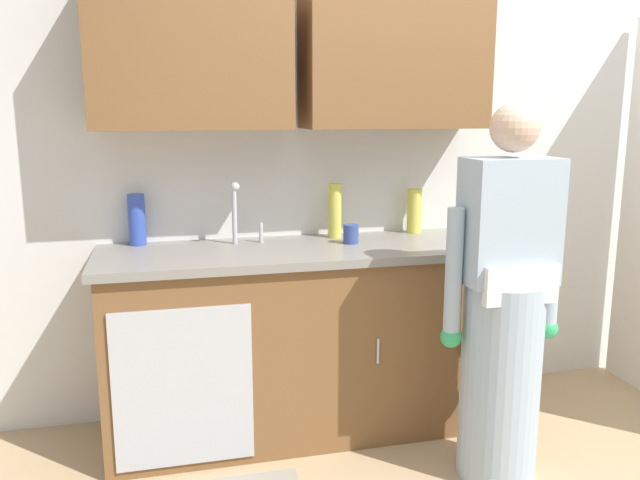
# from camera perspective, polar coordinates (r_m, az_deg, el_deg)

# --- Properties ---
(kitchen_wall_with_uppers) EXTENTS (4.80, 0.44, 2.70)m
(kitchen_wall_with_uppers) POSITION_cam_1_polar(r_m,az_deg,el_deg) (3.43, 4.20, 9.55)
(kitchen_wall_with_uppers) COLOR silver
(kitchen_wall_with_uppers) RESTS_ON ground
(counter_cabinet) EXTENTS (1.90, 0.62, 0.90)m
(counter_cabinet) POSITION_cam_1_polar(r_m,az_deg,el_deg) (3.23, -1.52, -9.13)
(counter_cabinet) COLOR brown
(counter_cabinet) RESTS_ON ground
(countertop) EXTENTS (1.96, 0.66, 0.04)m
(countertop) POSITION_cam_1_polar(r_m,az_deg,el_deg) (3.10, -1.52, -0.96)
(countertop) COLOR gray
(countertop) RESTS_ON counter_cabinet
(sink) EXTENTS (0.50, 0.36, 0.35)m
(sink) POSITION_cam_1_polar(r_m,az_deg,el_deg) (3.06, -6.54, -1.08)
(sink) COLOR #B7BABF
(sink) RESTS_ON counter_cabinet
(person_at_sink) EXTENTS (0.55, 0.34, 1.62)m
(person_at_sink) POSITION_cam_1_polar(r_m,az_deg,el_deg) (2.85, 16.01, -7.27)
(person_at_sink) COLOR white
(person_at_sink) RESTS_ON ground
(bottle_dish_liquid) EXTENTS (0.07, 0.07, 0.28)m
(bottle_dish_liquid) POSITION_cam_1_polar(r_m,az_deg,el_deg) (3.31, 1.33, 2.63)
(bottle_dish_liquid) COLOR #D8D14C
(bottle_dish_liquid) RESTS_ON countertop
(bottle_cleaner_spray) EXTENTS (0.08, 0.08, 0.24)m
(bottle_cleaner_spray) POSITION_cam_1_polar(r_m,az_deg,el_deg) (3.48, 8.40, 2.58)
(bottle_cleaner_spray) COLOR #D8D14C
(bottle_cleaner_spray) RESTS_ON countertop
(bottle_soap) EXTENTS (0.08, 0.08, 0.25)m
(bottle_soap) POSITION_cam_1_polar(r_m,az_deg,el_deg) (3.24, -16.00, 1.75)
(bottle_soap) COLOR #334CB2
(bottle_soap) RESTS_ON countertop
(cup_by_sink) EXTENTS (0.08, 0.08, 0.10)m
(cup_by_sink) POSITION_cam_1_polar(r_m,az_deg,el_deg) (3.17, 2.77, 0.54)
(cup_by_sink) COLOR #33478C
(cup_by_sink) RESTS_ON countertop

